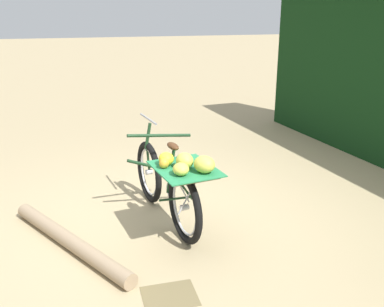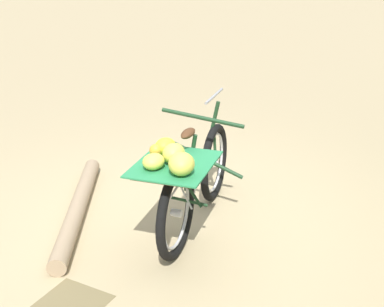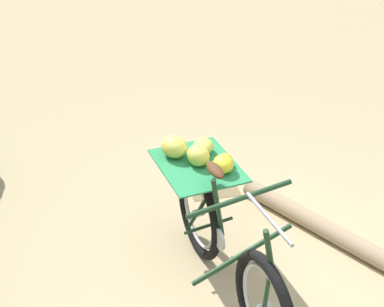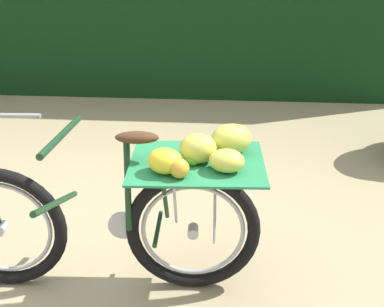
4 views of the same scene
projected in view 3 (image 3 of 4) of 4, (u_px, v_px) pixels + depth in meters
ground_plane at (216, 293)px, 4.15m from camera, size 60.00×60.00×0.00m
bicycle at (221, 230)px, 4.00m from camera, size 0.80×1.80×1.03m
fallen_log at (338, 236)px, 4.59m from camera, size 1.10×1.72×0.15m
leaf_litter_patch at (213, 187)px, 5.31m from camera, size 0.44×0.36×0.01m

